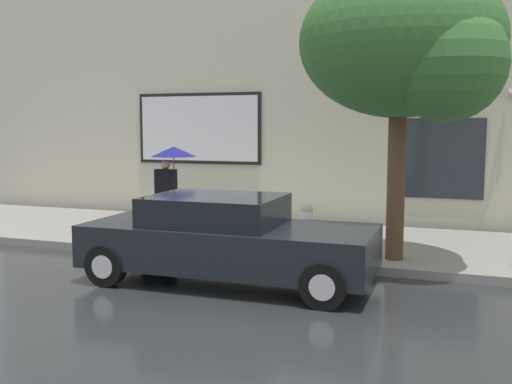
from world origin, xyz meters
TOP-DOWN VIEW (x-y plane):
  - ground_plane at (0.00, 0.00)m, footprint 60.00×60.00m
  - sidewalk at (0.00, 3.00)m, footprint 20.00×4.00m
  - building_facade at (-0.02, 5.50)m, footprint 20.00×0.67m
  - parked_car at (-0.46, -0.13)m, footprint 4.47×1.88m
  - fire_hydrant at (0.23, 2.19)m, footprint 0.30×0.44m
  - pedestrian_with_umbrella at (-3.00, 2.93)m, footprint 0.98×0.98m
  - street_tree at (2.06, 1.58)m, footprint 3.36×2.85m

SIDE VIEW (x-z plane):
  - ground_plane at x=0.00m, z-range 0.00..0.00m
  - sidewalk at x=0.00m, z-range 0.00..0.15m
  - fire_hydrant at x=0.23m, z-range 0.14..0.97m
  - parked_car at x=-0.46m, z-range 0.00..1.35m
  - pedestrian_with_umbrella at x=-3.00m, z-range 0.69..2.53m
  - building_facade at x=-0.02m, z-range -0.01..6.99m
  - street_tree at x=2.06m, z-range 1.25..6.17m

